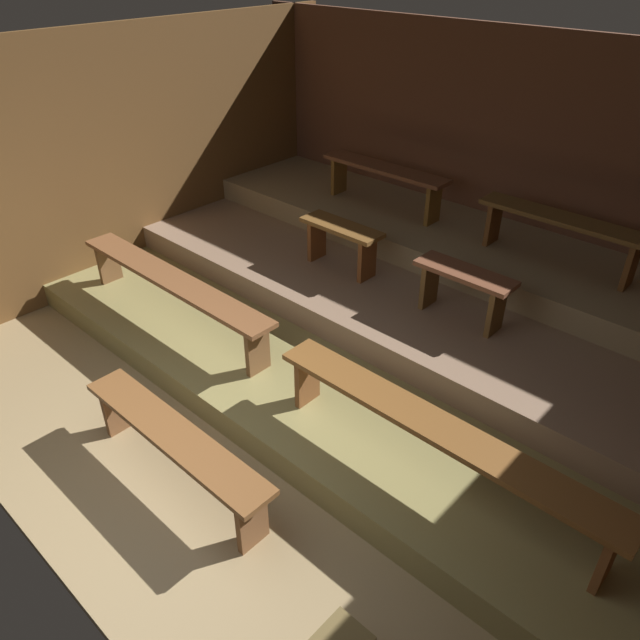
% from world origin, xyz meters
% --- Properties ---
extents(ground, '(7.01, 5.83, 0.08)m').
position_xyz_m(ground, '(0.00, 2.52, -0.04)').
color(ground, '#937B54').
extents(wall_back, '(7.01, 0.06, 2.69)m').
position_xyz_m(wall_back, '(0.00, 5.06, 1.35)').
color(wall_back, brown).
rests_on(wall_back, ground).
extents(wall_left, '(0.06, 5.83, 2.69)m').
position_xyz_m(wall_left, '(-3.14, 2.52, 1.35)').
color(wall_left, brown).
rests_on(wall_left, ground).
extents(platform_lower, '(6.21, 3.90, 0.25)m').
position_xyz_m(platform_lower, '(0.00, 3.08, 0.13)').
color(platform_lower, olive).
rests_on(platform_lower, ground).
extents(platform_middle, '(6.21, 2.61, 0.25)m').
position_xyz_m(platform_middle, '(0.00, 3.73, 0.38)').
color(platform_middle, '#8E7059').
rests_on(platform_middle, platform_lower).
extents(platform_upper, '(6.21, 1.36, 0.25)m').
position_xyz_m(platform_upper, '(0.00, 4.35, 0.63)').
color(platform_upper, '#98845F').
rests_on(platform_upper, platform_middle).
extents(bench_floor_center, '(1.85, 0.30, 0.48)m').
position_xyz_m(bench_floor_center, '(0.02, 0.61, 0.39)').
color(bench_floor_center, brown).
rests_on(bench_floor_center, ground).
extents(bench_lower_left, '(2.60, 0.30, 0.48)m').
position_xyz_m(bench_lower_left, '(-1.47, 1.69, 0.65)').
color(bench_lower_left, brown).
rests_on(bench_lower_left, platform_lower).
extents(bench_lower_right, '(2.60, 0.30, 0.48)m').
position_xyz_m(bench_lower_right, '(1.47, 1.69, 0.65)').
color(bench_lower_right, brown).
rests_on(bench_lower_right, platform_lower).
extents(bench_middle_left, '(0.90, 0.30, 0.48)m').
position_xyz_m(bench_middle_left, '(-0.71, 3.24, 0.85)').
color(bench_middle_left, brown).
rests_on(bench_middle_left, platform_middle).
extents(bench_middle_right, '(0.90, 0.30, 0.48)m').
position_xyz_m(bench_middle_right, '(0.71, 3.24, 0.85)').
color(bench_middle_right, brown).
rests_on(bench_middle_right, platform_middle).
extents(bench_upper_left, '(1.59, 0.30, 0.48)m').
position_xyz_m(bench_upper_left, '(-1.04, 4.35, 1.13)').
color(bench_upper_left, brown).
rests_on(bench_upper_left, platform_upper).
extents(bench_upper_right, '(1.59, 0.30, 0.48)m').
position_xyz_m(bench_upper_right, '(1.04, 4.35, 1.13)').
color(bench_upper_right, brown).
rests_on(bench_upper_right, platform_upper).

